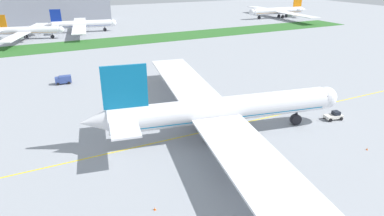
{
  "coord_description": "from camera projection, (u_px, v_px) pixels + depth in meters",
  "views": [
    {
      "loc": [
        -34.27,
        -59.14,
        34.62
      ],
      "look_at": [
        -1.66,
        6.87,
        3.84
      ],
      "focal_mm": 31.1,
      "sensor_mm": 36.0,
      "label": 1
    }
  ],
  "objects": [
    {
      "name": "ground_plane",
      "position": [
        212.0,
        133.0,
        76.28
      ],
      "size": [
        600.0,
        600.0,
        0.0
      ],
      "primitive_type": "plane",
      "color": "#9399A0",
      "rests_on": "ground"
    },
    {
      "name": "apron_taxi_line",
      "position": [
        209.0,
        131.0,
        77.22
      ],
      "size": [
        280.0,
        0.36,
        0.01
      ],
      "primitive_type": "cube",
      "color": "yellow",
      "rests_on": "ground"
    },
    {
      "name": "grass_median_strip",
      "position": [
        103.0,
        43.0,
        169.33
      ],
      "size": [
        320.0,
        24.0,
        0.1
      ],
      "primitive_type": "cube",
      "color": "#2D6628",
      "rests_on": "ground"
    },
    {
      "name": "airliner_foreground",
      "position": [
        219.0,
        110.0,
        73.02
      ],
      "size": [
        58.7,
        95.19,
        17.71
      ],
      "color": "white",
      "rests_on": "ground"
    },
    {
      "name": "pushback_tug",
      "position": [
        334.0,
        116.0,
        82.66
      ],
      "size": [
        6.34,
        3.19,
        2.1
      ],
      "color": "white",
      "rests_on": "ground"
    },
    {
      "name": "ground_crew_wingwalker_port",
      "position": [
        182.0,
        120.0,
        80.02
      ],
      "size": [
        0.35,
        0.6,
        1.75
      ],
      "color": "black",
      "rests_on": "ground"
    },
    {
      "name": "ground_crew_marshaller_front",
      "position": [
        306.0,
        187.0,
        55.5
      ],
      "size": [
        0.49,
        0.5,
        1.72
      ],
      "color": "black",
      "rests_on": "ground"
    },
    {
      "name": "traffic_cone_near_nose",
      "position": [
        155.0,
        208.0,
        51.64
      ],
      "size": [
        0.36,
        0.36,
        0.58
      ],
      "color": "#F2590C",
      "rests_on": "ground"
    },
    {
      "name": "traffic_cone_port_wing",
      "position": [
        367.0,
        149.0,
        68.83
      ],
      "size": [
        0.36,
        0.36,
        0.58
      ],
      "color": "#F2590C",
      "rests_on": "ground"
    },
    {
      "name": "service_truck_baggage_loader",
      "position": [
        63.0,
        79.0,
        108.2
      ],
      "size": [
        5.17,
        2.8,
        2.66
      ],
      "color": "#33478C",
      "rests_on": "ground"
    },
    {
      "name": "service_truck_fuel_bowser",
      "position": [
        122.0,
        82.0,
        105.96
      ],
      "size": [
        4.85,
        3.4,
        2.53
      ],
      "color": "yellow",
      "rests_on": "ground"
    },
    {
      "name": "parked_airliner_far_centre",
      "position": [
        27.0,
        31.0,
        177.3
      ],
      "size": [
        36.59,
        58.92,
        12.8
      ],
      "color": "white",
      "rests_on": "ground"
    },
    {
      "name": "parked_airliner_far_right",
      "position": [
        81.0,
        24.0,
        196.04
      ],
      "size": [
        40.45,
        64.46,
        13.63
      ],
      "color": "white",
      "rests_on": "ground"
    },
    {
      "name": "parked_airliner_far_outer",
      "position": [
        279.0,
        11.0,
        253.59
      ],
      "size": [
        50.81,
        81.52,
        15.59
      ],
      "color": "white",
      "rests_on": "ground"
    },
    {
      "name": "terminal_building",
      "position": [
        31.0,
        10.0,
        226.61
      ],
      "size": [
        104.82,
        20.0,
        18.0
      ],
      "primitive_type": "cube",
      "color": "gray",
      "rests_on": "ground"
    }
  ]
}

